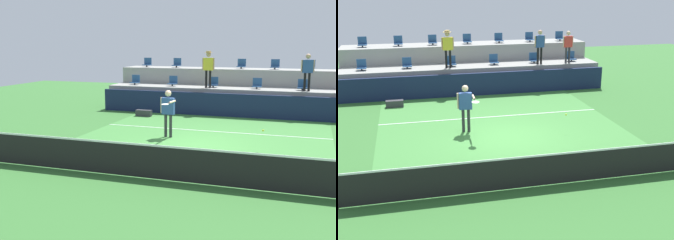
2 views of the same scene
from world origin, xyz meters
The scene contains 26 objects.
ground_plane centered at (0.00, 0.00, 0.00)m, with size 40.00×40.00×0.00m, color #336B2D.
court_inner_paint centered at (0.00, 1.00, 0.00)m, with size 9.00×10.00×0.01m, color #3D7F38.
court_service_line centered at (0.00, 2.40, 0.01)m, with size 9.00×0.06×0.00m, color white.
tennis_net centered at (0.00, -4.00, 0.50)m, with size 10.48×0.08×1.07m.
sponsor_backboard centered at (0.00, 6.00, 0.55)m, with size 13.00×0.16×1.10m, color #141E42.
seating_tier_lower centered at (0.00, 7.30, 0.62)m, with size 13.00×1.80×1.25m, color gray.
seating_tier_upper centered at (0.00, 9.10, 1.05)m, with size 13.00×1.80×2.10m, color gray.
stadium_chair_lower_far_left centered at (-5.34, 7.23, 1.46)m, with size 0.44×0.40×0.52m.
stadium_chair_lower_left centered at (-3.22, 7.23, 1.46)m, with size 0.44×0.40×0.52m.
stadium_chair_lower_mid_left centered at (-1.06, 7.23, 1.46)m, with size 0.44×0.40×0.52m.
stadium_chair_lower_mid_right centered at (1.10, 7.23, 1.46)m, with size 0.44×0.40×0.52m.
stadium_chair_lower_right centered at (3.22, 7.23, 1.46)m, with size 0.44×0.40×0.52m.
stadium_chair_lower_far_right centered at (5.30, 7.23, 1.46)m, with size 0.44×0.40×0.52m.
stadium_chair_upper_far_left centered at (-5.35, 9.03, 2.31)m, with size 0.44×0.40×0.52m.
stadium_chair_upper_left centered at (-3.58, 9.03, 2.31)m, with size 0.44×0.40×0.52m.
stadium_chair_upper_mid_left centered at (-1.82, 9.03, 2.31)m, with size 0.44×0.40×0.52m.
stadium_chair_upper_center centered at (0.03, 9.03, 2.31)m, with size 0.44×0.40×0.52m.
stadium_chair_upper_mid_right centered at (1.77, 9.03, 2.31)m, with size 0.44×0.40×0.52m.
stadium_chair_upper_right centered at (3.52, 9.03, 2.31)m, with size 0.44×0.40×0.52m.
stadium_chair_upper_far_right centered at (5.29, 9.03, 2.31)m, with size 0.44×0.40×0.52m.
tennis_player centered at (-1.30, 0.82, 1.08)m, with size 0.66×1.23×1.75m.
spectator_with_hat centered at (-1.25, 6.85, 2.38)m, with size 0.61×0.44×1.82m.
spectator_leaning_on_rail centered at (3.41, 6.85, 2.29)m, with size 0.60×0.27×1.72m.
spectator_in_white centered at (4.94, 6.85, 2.22)m, with size 0.58×0.23×1.63m.
tennis_ball centered at (2.24, -0.01, 0.66)m, with size 0.07×0.07×0.07m.
equipment_bag centered at (-3.89, 4.83, 0.15)m, with size 0.76×0.28×0.30m, color #333338.
Camera 2 is at (-3.36, -13.88, 5.24)m, focal length 45.54 mm.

